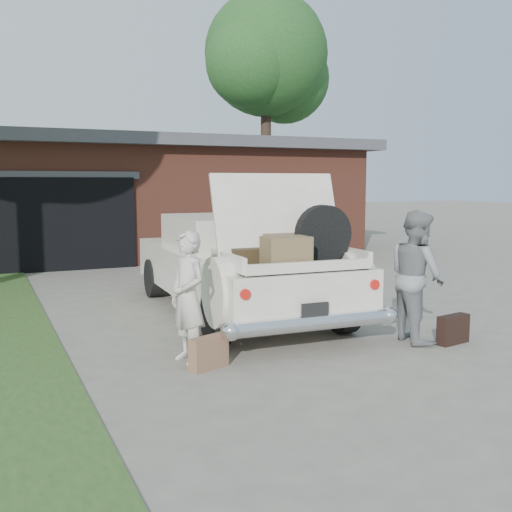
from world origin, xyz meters
name	(u,v)px	position (x,y,z in m)	size (l,w,h in m)	color
ground	(276,346)	(0.00, 0.00, 0.00)	(90.00, 90.00, 0.00)	gray
house	(135,196)	(0.98, 11.47, 1.67)	(12.80, 7.80, 3.30)	brown
tree_right	(268,62)	(8.00, 16.68, 7.09)	(5.94, 5.17, 9.99)	#38281E
sedan	(237,264)	(0.32, 2.01, 0.80)	(2.36, 5.53, 2.21)	white
woman_left	(188,297)	(-1.22, -0.16, 0.77)	(0.56, 0.37, 1.54)	beige
woman_right	(417,276)	(1.81, -0.53, 0.87)	(0.84, 0.66, 1.73)	gray
suitcase_left	(209,353)	(-1.11, -0.52, 0.19)	(0.48, 0.15, 0.37)	#885F45
suitcase_right	(453,329)	(2.15, -0.86, 0.19)	(0.49, 0.16, 0.38)	black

